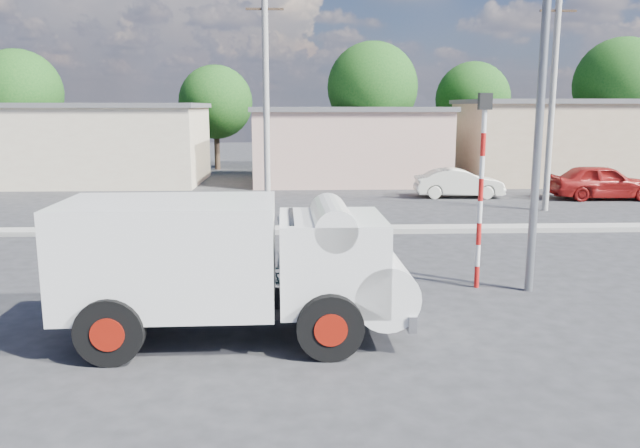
{
  "coord_description": "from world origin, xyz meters",
  "views": [
    {
      "loc": [
        -0.92,
        -12.08,
        4.07
      ],
      "look_at": [
        -0.34,
        2.58,
        1.3
      ],
      "focal_mm": 35.0,
      "sensor_mm": 36.0,
      "label": 1
    }
  ],
  "objects_px": {
    "car_cream": "(459,183)",
    "traffic_pole": "(482,174)",
    "cyclist": "(286,264)",
    "bicycle": "(286,277)",
    "car_red": "(602,182)",
    "truck": "(237,263)",
    "streetlight": "(535,63)"
  },
  "relations": [
    {
      "from": "truck",
      "to": "cyclist",
      "type": "relative_size",
      "value": 3.88
    },
    {
      "from": "cyclist",
      "to": "streetlight",
      "type": "xyz_separation_m",
      "value": [
        5.27,
        0.4,
        4.18
      ]
    },
    {
      "from": "cyclist",
      "to": "car_red",
      "type": "xyz_separation_m",
      "value": [
        13.85,
        14.15,
        -0.01
      ]
    },
    {
      "from": "car_cream",
      "to": "traffic_pole",
      "type": "bearing_deg",
      "value": 169.95
    },
    {
      "from": "car_cream",
      "to": "bicycle",
      "type": "bearing_deg",
      "value": 155.94
    },
    {
      "from": "bicycle",
      "to": "cyclist",
      "type": "distance_m",
      "value": 0.3
    },
    {
      "from": "car_cream",
      "to": "traffic_pole",
      "type": "height_order",
      "value": "traffic_pole"
    },
    {
      "from": "truck",
      "to": "bicycle",
      "type": "relative_size",
      "value": 3.27
    },
    {
      "from": "car_cream",
      "to": "cyclist",
      "type": "bearing_deg",
      "value": 155.94
    },
    {
      "from": "car_cream",
      "to": "car_red",
      "type": "distance_m",
      "value": 6.27
    },
    {
      "from": "car_red",
      "to": "traffic_pole",
      "type": "relative_size",
      "value": 1.04
    },
    {
      "from": "truck",
      "to": "traffic_pole",
      "type": "xyz_separation_m",
      "value": [
        5.15,
        2.94,
        1.22
      ]
    },
    {
      "from": "truck",
      "to": "cyclist",
      "type": "height_order",
      "value": "truck"
    },
    {
      "from": "car_cream",
      "to": "car_red",
      "type": "xyz_separation_m",
      "value": [
        6.21,
        -0.8,
        0.12
      ]
    },
    {
      "from": "cyclist",
      "to": "bicycle",
      "type": "bearing_deg",
      "value": -0.0
    },
    {
      "from": "cyclist",
      "to": "traffic_pole",
      "type": "distance_m",
      "value": 4.75
    },
    {
      "from": "traffic_pole",
      "to": "car_red",
      "type": "bearing_deg",
      "value": 54.73
    },
    {
      "from": "cyclist",
      "to": "traffic_pole",
      "type": "relative_size",
      "value": 0.36
    },
    {
      "from": "car_cream",
      "to": "streetlight",
      "type": "relative_size",
      "value": 0.44
    },
    {
      "from": "bicycle",
      "to": "streetlight",
      "type": "xyz_separation_m",
      "value": [
        5.27,
        0.4,
        4.47
      ]
    },
    {
      "from": "truck",
      "to": "traffic_pole",
      "type": "height_order",
      "value": "traffic_pole"
    },
    {
      "from": "bicycle",
      "to": "car_red",
      "type": "xyz_separation_m",
      "value": [
        13.85,
        14.15,
        0.29
      ]
    },
    {
      "from": "cyclist",
      "to": "streetlight",
      "type": "bearing_deg",
      "value": -85.93
    },
    {
      "from": "bicycle",
      "to": "streetlight",
      "type": "distance_m",
      "value": 6.92
    },
    {
      "from": "cyclist",
      "to": "car_cream",
      "type": "bearing_deg",
      "value": -27.29
    },
    {
      "from": "car_red",
      "to": "car_cream",
      "type": "bearing_deg",
      "value": 84.17
    },
    {
      "from": "cyclist",
      "to": "car_cream",
      "type": "xyz_separation_m",
      "value": [
        7.63,
        14.95,
        -0.13
      ]
    },
    {
      "from": "truck",
      "to": "cyclist",
      "type": "distance_m",
      "value": 2.46
    },
    {
      "from": "streetlight",
      "to": "bicycle",
      "type": "bearing_deg",
      "value": -175.69
    },
    {
      "from": "streetlight",
      "to": "truck",
      "type": "bearing_deg",
      "value": -156.56
    },
    {
      "from": "bicycle",
      "to": "streetlight",
      "type": "bearing_deg",
      "value": -85.93
    },
    {
      "from": "truck",
      "to": "traffic_pole",
      "type": "distance_m",
      "value": 6.05
    }
  ]
}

